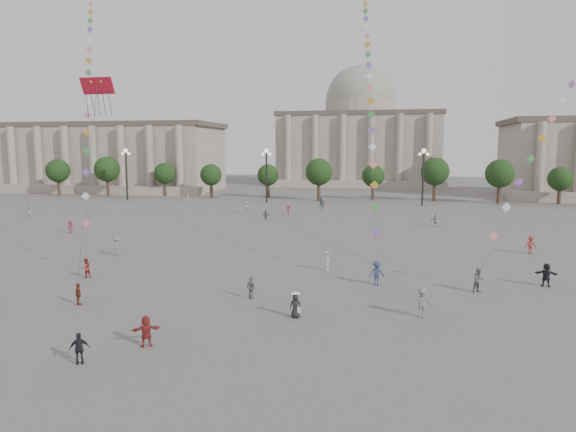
# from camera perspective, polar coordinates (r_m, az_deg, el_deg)

# --- Properties ---
(ground) EXTENTS (360.00, 360.00, 0.00)m
(ground) POSITION_cam_1_polar(r_m,az_deg,el_deg) (31.71, -5.14, -11.87)
(ground) COLOR #5E5C59
(ground) RESTS_ON ground
(hall_west) EXTENTS (84.00, 26.22, 17.20)m
(hall_west) POSITION_cam_1_polar(r_m,az_deg,el_deg) (148.31, -23.42, 6.01)
(hall_west) COLOR gray
(hall_west) RESTS_ON ground
(hall_central) EXTENTS (48.30, 34.30, 35.50)m
(hall_central) POSITION_cam_1_polar(r_m,az_deg,el_deg) (158.23, 7.97, 8.69)
(hall_central) COLOR gray
(hall_central) RESTS_ON ground
(tree_row) EXTENTS (137.12, 5.12, 8.00)m
(tree_row) POSITION_cam_1_polar(r_m,az_deg,el_deg) (107.19, 6.45, 4.64)
(tree_row) COLOR #3A2D1D
(tree_row) RESTS_ON ground
(lamp_post_far_west) EXTENTS (2.00, 0.90, 10.65)m
(lamp_post_far_west) POSITION_cam_1_polar(r_m,az_deg,el_deg) (112.29, -17.55, 5.47)
(lamp_post_far_west) COLOR #262628
(lamp_post_far_west) RESTS_ON ground
(lamp_post_mid_west) EXTENTS (2.00, 0.90, 10.65)m
(lamp_post_mid_west) POSITION_cam_1_polar(r_m,az_deg,el_deg) (101.52, -2.41, 5.64)
(lamp_post_mid_west) COLOR #262628
(lamp_post_mid_west) RESTS_ON ground
(lamp_post_mid_east) EXTENTS (2.00, 0.90, 10.65)m
(lamp_post_mid_east) POSITION_cam_1_polar(r_m,az_deg,el_deg) (99.02, 14.81, 5.36)
(lamp_post_mid_east) COLOR #262628
(lamp_post_mid_east) RESTS_ON ground
(person_crowd_0) EXTENTS (1.18, 0.62, 1.91)m
(person_crowd_0) POSITION_cam_1_polar(r_m,az_deg,el_deg) (93.86, 3.68, 1.57)
(person_crowd_0) COLOR #36577A
(person_crowd_0) RESTS_ON ground
(person_crowd_1) EXTENTS (1.18, 1.19, 1.94)m
(person_crowd_1) POSITION_cam_1_polar(r_m,az_deg,el_deg) (88.33, -26.78, 0.44)
(person_crowd_1) COLOR #B4B5B0
(person_crowd_1) RESTS_ON ground
(person_crowd_2) EXTENTS (0.84, 1.14, 1.58)m
(person_crowd_2) POSITION_cam_1_polar(r_m,az_deg,el_deg) (69.90, -22.98, -1.14)
(person_crowd_2) COLOR maroon
(person_crowd_2) RESTS_ON ground
(person_crowd_3) EXTENTS (1.77, 0.87, 1.83)m
(person_crowd_3) POSITION_cam_1_polar(r_m,az_deg,el_deg) (44.23, 26.77, -5.86)
(person_crowd_3) COLOR black
(person_crowd_3) RESTS_ON ground
(person_crowd_4) EXTENTS (1.55, 1.73, 1.91)m
(person_crowd_4) POSITION_cam_1_polar(r_m,az_deg,el_deg) (85.34, -4.56, 0.98)
(person_crowd_4) COLOR silver
(person_crowd_4) RESTS_ON ground
(person_crowd_6) EXTENTS (1.41, 1.06, 1.95)m
(person_crowd_6) POSITION_cam_1_polar(r_m,az_deg,el_deg) (33.48, 14.69, -9.30)
(person_crowd_6) COLOR slate
(person_crowd_6) RESTS_ON ground
(person_crowd_7) EXTENTS (1.76, 0.74, 1.84)m
(person_crowd_7) POSITION_cam_1_polar(r_m,az_deg,el_deg) (72.67, 16.11, -0.43)
(person_crowd_7) COLOR #AFAFAB
(person_crowd_7) RESTS_ON ground
(person_crowd_8) EXTENTS (1.30, 0.93, 1.82)m
(person_crowd_8) POSITION_cam_1_polar(r_m,az_deg,el_deg) (57.27, 25.36, -2.92)
(person_crowd_8) COLOR maroon
(person_crowd_8) RESTS_ON ground
(person_crowd_10) EXTENTS (0.68, 0.71, 1.64)m
(person_crowd_10) POSITION_cam_1_polar(r_m,az_deg,el_deg) (104.82, -11.08, 1.98)
(person_crowd_10) COLOR beige
(person_crowd_10) RESTS_ON ground
(person_crowd_12) EXTENTS (1.45, 0.75, 1.50)m
(person_crowd_12) POSITION_cam_1_polar(r_m,az_deg,el_deg) (76.44, -2.48, 0.09)
(person_crowd_12) COLOR #5D5D61
(person_crowd_12) RESTS_ON ground
(person_crowd_13) EXTENTS (0.58, 0.72, 1.71)m
(person_crowd_13) POSITION_cam_1_polar(r_m,az_deg,el_deg) (44.83, 4.40, -4.99)
(person_crowd_13) COLOR white
(person_crowd_13) RESTS_ON ground
(person_crowd_16) EXTENTS (1.09, 0.57, 1.77)m
(person_crowd_16) POSITION_cam_1_polar(r_m,az_deg,el_deg) (89.53, 3.86, 1.24)
(person_crowd_16) COLOR slate
(person_crowd_16) RESTS_ON ground
(person_crowd_17) EXTENTS (0.81, 1.14, 1.60)m
(person_crowd_17) POSITION_cam_1_polar(r_m,az_deg,el_deg) (81.35, 0.05, 0.58)
(person_crowd_17) COLOR maroon
(person_crowd_17) RESTS_ON ground
(person_crowd_19) EXTENTS (1.30, 1.37, 1.87)m
(person_crowd_19) POSITION_cam_1_polar(r_m,az_deg,el_deg) (53.70, -18.49, -3.20)
(person_crowd_19) COLOR slate
(person_crowd_19) RESTS_ON ground
(tourist_0) EXTENTS (0.93, 0.86, 1.53)m
(tourist_0) POSITION_cam_1_polar(r_m,az_deg,el_deg) (37.77, -22.26, -8.03)
(tourist_0) COLOR brown
(tourist_0) RESTS_ON ground
(tourist_2) EXTENTS (1.61, 1.20, 1.68)m
(tourist_2) POSITION_cam_1_polar(r_m,az_deg,el_deg) (29.01, -15.49, -12.22)
(tourist_2) COLOR maroon
(tourist_2) RESTS_ON ground
(tourist_3) EXTENTS (0.96, 0.85, 1.55)m
(tourist_3) POSITION_cam_1_polar(r_m,az_deg,el_deg) (36.56, -4.11, -7.97)
(tourist_3) COLOR slate
(tourist_3) RESTS_ON ground
(tourist_4) EXTENTS (1.00, 0.79, 1.59)m
(tourist_4) POSITION_cam_1_polar(r_m,az_deg,el_deg) (27.83, -22.16, -13.47)
(tourist_4) COLOR black
(tourist_4) RESTS_ON ground
(kite_flyer_0) EXTENTS (0.89, 0.97, 1.62)m
(kite_flyer_0) POSITION_cam_1_polar(r_m,az_deg,el_deg) (45.45, -21.55, -5.38)
(kite_flyer_0) COLOR maroon
(kite_flyer_0) RESTS_ON ground
(kite_flyer_1) EXTENTS (1.36, 0.99, 1.89)m
(kite_flyer_1) POSITION_cam_1_polar(r_m,az_deg,el_deg) (40.51, 9.84, -6.28)
(kite_flyer_1) COLOR navy
(kite_flyer_1) RESTS_ON ground
(kite_flyer_2) EXTENTS (1.10, 1.03, 1.81)m
(kite_flyer_2) POSITION_cam_1_polar(r_m,az_deg,el_deg) (40.48, 20.42, -6.72)
(kite_flyer_2) COLOR slate
(kite_flyer_2) RESTS_ON ground
(hat_person) EXTENTS (0.75, 0.60, 1.69)m
(hat_person) POSITION_cam_1_polar(r_m,az_deg,el_deg) (32.48, 0.85, -9.85)
(hat_person) COLOR black
(hat_person) RESTS_ON ground
(dragon_kite) EXTENTS (2.21, 0.56, 13.47)m
(dragon_kite) POSITION_cam_1_polar(r_m,az_deg,el_deg) (35.68, -20.39, 12.19)
(dragon_kite) COLOR #B21327
(dragon_kite) RESTS_ON ground
(kite_train_west) EXTENTS (24.73, 43.81, 66.49)m
(kite_train_west) POSITION_cam_1_polar(r_m,az_deg,el_deg) (72.62, -21.13, 18.20)
(kite_train_west) COLOR #3F3F3F
(kite_train_west) RESTS_ON ground
(kite_train_mid) EXTENTS (5.22, 49.13, 66.75)m
(kite_train_mid) POSITION_cam_1_polar(r_m,az_deg,el_deg) (67.17, 8.65, 20.25)
(kite_train_mid) COLOR #3F3F3F
(kite_train_mid) RESTS_ON ground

